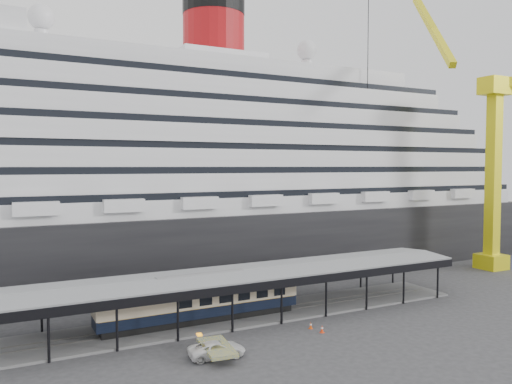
{
  "coord_description": "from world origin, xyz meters",
  "views": [
    {
      "loc": [
        -23.56,
        -44.66,
        16.93
      ],
      "look_at": [
        3.45,
        8.0,
        13.83
      ],
      "focal_mm": 35.0,
      "sensor_mm": 36.0,
      "label": 1
    }
  ],
  "objects": [
    {
      "name": "port_truck",
      "position": [
        -6.89,
        -4.57,
        0.71
      ],
      "size": [
        5.29,
        2.86,
        1.41
      ],
      "primitive_type": "imported",
      "rotation": [
        0.0,
        0.0,
        1.47
      ],
      "color": "silver",
      "rests_on": "ground"
    },
    {
      "name": "platform_canopy",
      "position": [
        0.0,
        5.0,
        2.36
      ],
      "size": [
        56.0,
        9.18,
        5.3
      ],
      "color": "slate",
      "rests_on": "ground"
    },
    {
      "name": "ground",
      "position": [
        0.0,
        0.0,
        0.0
      ],
      "size": [
        200.0,
        200.0,
        0.0
      ],
      "primitive_type": "plane",
      "color": "#323234",
      "rests_on": "ground"
    },
    {
      "name": "crane_yellow",
      "position": [
        47.06,
        10.54,
        19.96
      ],
      "size": [
        23.83,
        18.78,
        47.6
      ],
      "color": "yellow",
      "rests_on": "ground"
    },
    {
      "name": "cruise_ship",
      "position": [
        0.05,
        32.0,
        18.35
      ],
      "size": [
        130.0,
        30.0,
        43.9
      ],
      "color": "black",
      "rests_on": "ground"
    },
    {
      "name": "traffic_cone_right",
      "position": [
        5.13,
        -3.43,
        0.39
      ],
      "size": [
        0.49,
        0.49,
        0.79
      ],
      "rotation": [
        0.0,
        0.0,
        0.25
      ],
      "color": "#F2360D",
      "rests_on": "ground"
    },
    {
      "name": "traffic_cone_mid",
      "position": [
        4.81,
        -1.86,
        0.36
      ],
      "size": [
        0.48,
        0.48,
        0.72
      ],
      "rotation": [
        0.0,
        0.0,
        0.4
      ],
      "color": "#D6450B",
      "rests_on": "ground"
    },
    {
      "name": "traffic_cone_left",
      "position": [
        -5.98,
        -1.52,
        0.33
      ],
      "size": [
        0.44,
        0.44,
        0.66
      ],
      "rotation": [
        0.0,
        0.0,
        0.38
      ],
      "color": "#EF3D0D",
      "rests_on": "ground"
    },
    {
      "name": "pullman_carriage",
      "position": [
        -4.73,
        5.0,
        2.65
      ],
      "size": [
        22.29,
        3.13,
        21.87
      ],
      "rotation": [
        0.0,
        0.0,
        0.01
      ],
      "color": "black",
      "rests_on": "ground"
    }
  ]
}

